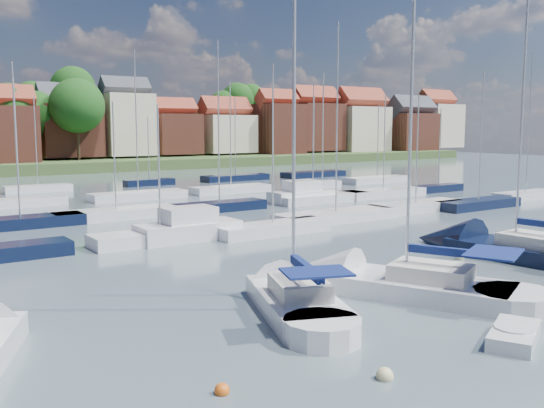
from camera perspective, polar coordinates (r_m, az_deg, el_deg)
ground at (r=61.45m, az=-11.82°, el=0.02°), size 260.00×260.00×0.00m
sailboat_left at (r=26.21m, az=1.56°, el=-8.71°), size 6.55×11.10×14.70m
sailboat_centre at (r=28.69m, az=10.32°, el=-7.44°), size 8.41×13.02×17.30m
sailboat_navy at (r=38.67m, az=20.21°, el=-3.96°), size 4.69×13.80×18.67m
tender at (r=23.47m, az=21.84°, el=-11.41°), size 3.44×2.68×0.67m
buoy_a at (r=18.16m, az=-4.71°, el=-17.38°), size 0.44×0.44×0.44m
buoy_b at (r=19.34m, az=10.55°, el=-15.90°), size 0.54×0.54×0.54m
buoy_c at (r=22.77m, az=7.94°, el=-12.22°), size 0.41×0.41×0.41m
buoy_e at (r=36.64m, az=17.24°, el=-5.00°), size 0.50×0.50×0.50m
buoy_g at (r=29.88m, az=8.25°, el=-7.49°), size 0.54×0.54×0.54m
marina_field at (r=57.79m, az=-8.22°, el=0.08°), size 79.62×41.41×15.93m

